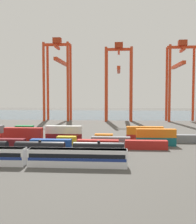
% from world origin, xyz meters
% --- Properties ---
extents(ground_plane, '(420.00, 420.00, 0.00)m').
position_xyz_m(ground_plane, '(0.00, 40.00, 0.00)').
color(ground_plane, '#4C4944').
extents(harbour_water, '(400.00, 110.00, 0.01)m').
position_xyz_m(harbour_water, '(0.00, 144.40, 0.00)').
color(harbour_water, '#475B6B').
rests_on(harbour_water, ground_plane).
extents(passenger_train, '(44.21, 3.14, 3.90)m').
position_xyz_m(passenger_train, '(-3.85, -21.36, 2.14)').
color(passenger_train, silver).
rests_on(passenger_train, ground_plane).
extents(freight_tank_row, '(42.33, 2.80, 4.26)m').
position_xyz_m(freight_tank_row, '(-3.47, -12.49, 2.00)').
color(freight_tank_row, '#232326').
rests_on(freight_tank_row, ground_plane).
extents(shipping_container_2, '(12.10, 2.44, 2.60)m').
position_xyz_m(shipping_container_2, '(-17.55, -0.55, 1.30)').
color(shipping_container_2, maroon).
rests_on(shipping_container_2, ground_plane).
extents(shipping_container_3, '(12.10, 2.44, 2.60)m').
position_xyz_m(shipping_container_3, '(-3.61, -0.55, 1.30)').
color(shipping_container_3, '#1C4299').
rests_on(shipping_container_3, ground_plane).
extents(shipping_container_4, '(12.10, 2.44, 2.60)m').
position_xyz_m(shipping_container_4, '(10.32, -0.55, 1.30)').
color(shipping_container_4, '#AD211C').
rests_on(shipping_container_4, ground_plane).
extents(shipping_container_5, '(12.10, 2.44, 2.60)m').
position_xyz_m(shipping_container_5, '(24.25, -0.55, 1.30)').
color(shipping_container_5, '#AD211C').
rests_on(shipping_container_5, ground_plane).
extents(shipping_container_7, '(12.10, 2.44, 2.60)m').
position_xyz_m(shipping_container_7, '(-14.00, 5.64, 1.30)').
color(shipping_container_7, '#AD211C').
rests_on(shipping_container_7, ground_plane).
extents(shipping_container_8, '(12.10, 2.44, 2.60)m').
position_xyz_m(shipping_container_8, '(-14.00, 5.64, 3.90)').
color(shipping_container_8, '#AD211C').
rests_on(shipping_container_8, shipping_container_7).
extents(shipping_container_9, '(6.04, 2.44, 2.60)m').
position_xyz_m(shipping_container_9, '(-0.06, 5.64, 1.30)').
color(shipping_container_9, gold).
rests_on(shipping_container_9, ground_plane).
extents(shipping_container_10, '(12.10, 2.44, 2.60)m').
position_xyz_m(shipping_container_10, '(13.88, 5.64, 1.30)').
color(shipping_container_10, slate).
rests_on(shipping_container_10, ground_plane).
extents(shipping_container_11, '(12.10, 2.44, 2.60)m').
position_xyz_m(shipping_container_11, '(27.81, 5.64, 1.30)').
color(shipping_container_11, '#146066').
rests_on(shipping_container_11, ground_plane).
extents(shipping_container_12, '(12.10, 2.44, 2.60)m').
position_xyz_m(shipping_container_12, '(27.81, 5.64, 3.90)').
color(shipping_container_12, orange).
rests_on(shipping_container_12, shipping_container_11).
extents(shipping_container_15, '(6.04, 2.44, 2.60)m').
position_xyz_m(shipping_container_15, '(-15.82, 11.83, 1.30)').
color(shipping_container_15, '#1C4299').
rests_on(shipping_container_15, ground_plane).
extents(shipping_container_16, '(6.04, 2.44, 2.60)m').
position_xyz_m(shipping_container_16, '(-15.82, 11.83, 3.90)').
color(shipping_container_16, '#197538').
rests_on(shipping_container_16, shipping_container_15).
extents(shipping_container_17, '(12.10, 2.44, 2.60)m').
position_xyz_m(shipping_container_17, '(-2.23, 11.83, 1.30)').
color(shipping_container_17, maroon).
rests_on(shipping_container_17, ground_plane).
extents(shipping_container_18, '(12.10, 2.44, 2.60)m').
position_xyz_m(shipping_container_18, '(-2.23, 11.83, 3.90)').
color(shipping_container_18, silver).
rests_on(shipping_container_18, shipping_container_17).
extents(shipping_container_19, '(6.04, 2.44, 2.60)m').
position_xyz_m(shipping_container_19, '(11.37, 11.83, 1.30)').
color(shipping_container_19, orange).
rests_on(shipping_container_19, ground_plane).
extents(shipping_container_20, '(12.10, 2.44, 2.60)m').
position_xyz_m(shipping_container_20, '(24.96, 11.83, 1.30)').
color(shipping_container_20, '#AD211C').
rests_on(shipping_container_20, ground_plane).
extents(shipping_container_21, '(12.10, 2.44, 2.60)m').
position_xyz_m(shipping_container_21, '(24.96, 11.83, 3.90)').
color(shipping_container_21, orange).
rests_on(shipping_container_21, shipping_container_20).
extents(shipping_container_22, '(12.10, 2.44, 2.60)m').
position_xyz_m(shipping_container_22, '(38.56, 11.83, 1.30)').
color(shipping_container_22, slate).
rests_on(shipping_container_22, ground_plane).
extents(gantry_crane_west, '(16.02, 37.65, 49.87)m').
position_xyz_m(gantry_crane_west, '(-20.98, 90.29, 30.23)').
color(gantry_crane_west, red).
rests_on(gantry_crane_west, ground_plane).
extents(gantry_crane_central, '(16.34, 34.35, 46.59)m').
position_xyz_m(gantry_crane_central, '(16.11, 89.89, 27.67)').
color(gantry_crane_central, red).
rests_on(gantry_crane_central, ground_plane).
extents(gantry_crane_east, '(17.47, 34.61, 47.45)m').
position_xyz_m(gantry_crane_east, '(53.20, 89.87, 28.64)').
color(gantry_crane_east, red).
rests_on(gantry_crane_east, ground_plane).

